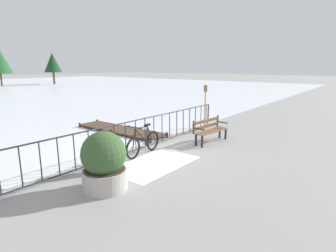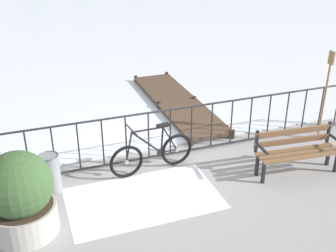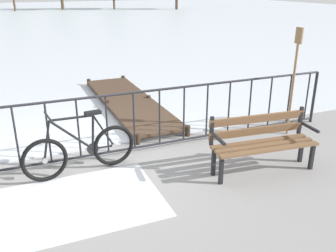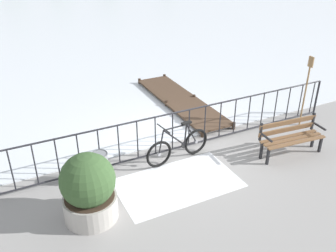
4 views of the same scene
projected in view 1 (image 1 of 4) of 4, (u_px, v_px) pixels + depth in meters
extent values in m
plane|color=gray|center=(141.00, 150.00, 9.18)|extent=(160.00, 160.00, 0.00)
cube|color=white|center=(154.00, 163.00, 7.90)|extent=(2.61, 1.54, 0.01)
cylinder|color=#232328|center=(140.00, 119.00, 8.95)|extent=(9.00, 0.04, 0.04)
cylinder|color=#232328|center=(141.00, 148.00, 9.16)|extent=(9.00, 0.04, 0.04)
cylinder|color=#232328|center=(208.00, 116.00, 12.54)|extent=(0.06, 0.06, 1.05)
cylinder|color=#232328|center=(21.00, 167.00, 6.07)|extent=(0.03, 0.03, 0.97)
cylinder|color=#232328|center=(41.00, 162.00, 6.42)|extent=(0.03, 0.03, 0.97)
cylinder|color=#232328|center=(58.00, 157.00, 6.77)|extent=(0.03, 0.03, 0.97)
cylinder|color=#232328|center=(74.00, 152.00, 7.12)|extent=(0.03, 0.03, 0.97)
cylinder|color=#232328|center=(89.00, 148.00, 7.47)|extent=(0.03, 0.03, 0.97)
cylinder|color=#232328|center=(102.00, 144.00, 7.82)|extent=(0.03, 0.03, 0.97)
cylinder|color=#232328|center=(114.00, 141.00, 8.18)|extent=(0.03, 0.03, 0.97)
cylinder|color=#232328|center=(125.00, 138.00, 8.53)|extent=(0.03, 0.03, 0.97)
cylinder|color=#232328|center=(136.00, 135.00, 8.88)|extent=(0.03, 0.03, 0.97)
cylinder|color=#232328|center=(145.00, 132.00, 9.23)|extent=(0.03, 0.03, 0.97)
cylinder|color=#232328|center=(154.00, 130.00, 9.58)|extent=(0.03, 0.03, 0.97)
cylinder|color=#232328|center=(162.00, 128.00, 9.93)|extent=(0.03, 0.03, 0.97)
cylinder|color=#232328|center=(170.00, 126.00, 10.28)|extent=(0.03, 0.03, 0.97)
cylinder|color=#232328|center=(177.00, 124.00, 10.63)|extent=(0.03, 0.03, 0.97)
cylinder|color=#232328|center=(183.00, 122.00, 10.99)|extent=(0.03, 0.03, 0.97)
cylinder|color=#232328|center=(190.00, 120.00, 11.34)|extent=(0.03, 0.03, 0.97)
cylinder|color=#232328|center=(195.00, 118.00, 11.69)|extent=(0.03, 0.03, 0.97)
cylinder|color=#232328|center=(201.00, 117.00, 12.04)|extent=(0.03, 0.03, 0.97)
cylinder|color=#232328|center=(206.00, 115.00, 12.39)|extent=(0.03, 0.03, 0.97)
torus|color=black|center=(153.00, 141.00, 9.10)|extent=(0.66, 0.14, 0.66)
cylinder|color=gray|center=(153.00, 141.00, 9.10)|extent=(0.09, 0.07, 0.08)
torus|color=black|center=(133.00, 149.00, 8.22)|extent=(0.66, 0.14, 0.66)
cylinder|color=gray|center=(133.00, 149.00, 8.22)|extent=(0.09, 0.07, 0.08)
cylinder|color=black|center=(147.00, 134.00, 8.77)|extent=(0.08, 0.04, 0.53)
cylinder|color=black|center=(141.00, 136.00, 8.51)|extent=(0.61, 0.11, 0.59)
cylinder|color=black|center=(141.00, 128.00, 8.47)|extent=(0.63, 0.11, 0.07)
cylinder|color=black|center=(150.00, 141.00, 8.96)|extent=(0.34, 0.07, 0.05)
cylinder|color=black|center=(150.00, 133.00, 8.92)|extent=(0.32, 0.07, 0.56)
cylinder|color=black|center=(134.00, 139.00, 8.21)|extent=(0.16, 0.05, 0.59)
cube|color=black|center=(147.00, 125.00, 8.73)|extent=(0.25, 0.13, 0.05)
cylinder|color=black|center=(135.00, 127.00, 8.19)|extent=(0.09, 0.52, 0.03)
cylinder|color=black|center=(147.00, 142.00, 8.81)|extent=(0.18, 0.04, 0.18)
cube|color=brown|center=(208.00, 130.00, 10.07)|extent=(1.60, 0.25, 0.04)
cube|color=brown|center=(212.00, 131.00, 9.97)|extent=(1.60, 0.25, 0.04)
cube|color=brown|center=(215.00, 132.00, 9.87)|extent=(1.60, 0.25, 0.04)
cube|color=brown|center=(206.00, 126.00, 10.11)|extent=(1.60, 0.20, 0.12)
cube|color=brown|center=(206.00, 121.00, 10.07)|extent=(1.60, 0.20, 0.12)
cube|color=black|center=(226.00, 134.00, 10.47)|extent=(0.06, 0.06, 0.44)
cube|color=black|center=(220.00, 133.00, 10.65)|extent=(0.06, 0.06, 0.44)
cube|color=black|center=(218.00, 121.00, 10.63)|extent=(0.05, 0.05, 0.45)
cube|color=black|center=(223.00, 122.00, 10.47)|extent=(0.08, 0.40, 0.04)
cube|color=black|center=(202.00, 142.00, 9.39)|extent=(0.06, 0.06, 0.44)
cube|color=black|center=(196.00, 140.00, 9.56)|extent=(0.06, 0.06, 0.44)
cube|color=black|center=(194.00, 127.00, 9.55)|extent=(0.05, 0.05, 0.45)
cube|color=black|center=(199.00, 129.00, 9.39)|extent=(0.08, 0.40, 0.04)
cylinder|color=#ADA8A0|center=(105.00, 179.00, 6.23)|extent=(1.01, 1.01, 0.47)
cylinder|color=#38281E|center=(105.00, 169.00, 6.17)|extent=(0.93, 0.93, 0.02)
sphere|color=#38562D|center=(104.00, 154.00, 6.09)|extent=(1.02, 1.02, 1.02)
cylinder|color=gray|center=(96.00, 160.00, 7.17)|extent=(0.34, 0.34, 0.72)
torus|color=#494A4E|center=(95.00, 146.00, 7.09)|extent=(0.35, 0.35, 0.02)
cylinder|color=#937047|center=(205.00, 112.00, 11.59)|extent=(0.04, 0.04, 1.70)
cube|color=#937047|center=(206.00, 88.00, 11.37)|extent=(0.03, 0.16, 0.28)
cube|color=#4C3828|center=(120.00, 129.00, 11.64)|extent=(1.10, 4.31, 0.06)
cylinder|color=#35271C|center=(150.00, 140.00, 9.97)|extent=(0.10, 0.10, 0.20)
cylinder|color=#35271C|center=(167.00, 135.00, 10.74)|extent=(0.10, 0.10, 0.20)
cylinder|color=#35271C|center=(111.00, 132.00, 11.26)|extent=(0.10, 0.10, 0.20)
cylinder|color=#35271C|center=(128.00, 128.00, 12.02)|extent=(0.10, 0.10, 0.20)
cylinder|color=#35271C|center=(80.00, 125.00, 12.54)|extent=(0.10, 0.10, 0.20)
cylinder|color=#35271C|center=(97.00, 122.00, 13.31)|extent=(0.10, 0.10, 0.20)
cylinder|color=brown|center=(54.00, 74.00, 41.03)|extent=(0.30, 0.30, 3.01)
cone|color=#193D1E|center=(53.00, 63.00, 40.66)|extent=(2.53, 2.53, 2.81)
cylinder|color=brown|center=(1.00, 76.00, 37.85)|extent=(0.22, 0.22, 2.84)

